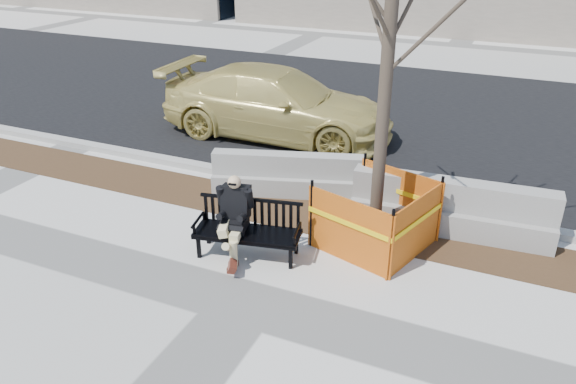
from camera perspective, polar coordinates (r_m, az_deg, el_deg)
name	(u,v)px	position (r m, az deg, el deg)	size (l,w,h in m)	color
ground	(246,302)	(7.66, -4.31, -11.14)	(120.00, 120.00, 0.00)	beige
mulch_strip	(316,217)	(9.65, 2.90, -2.56)	(40.00, 1.20, 0.02)	#47301C
asphalt_street	(402,114)	(15.16, 11.50, 7.80)	(60.00, 10.40, 0.01)	black
curb	(335,192)	(10.42, 4.80, 0.00)	(60.00, 0.25, 0.12)	#9E9B93
bench	(248,255)	(8.62, -4.07, -6.43)	(1.63, 0.58, 0.87)	black
seated_man	(236,252)	(8.71, -5.35, -6.11)	(0.54, 0.90, 1.26)	black
tree_fence	(373,243)	(9.00, 8.68, -5.16)	(2.25, 2.25, 5.63)	orange
sedan	(277,135)	(13.37, -1.11, 5.83)	(2.20, 5.41, 1.57)	#CDB962
jersey_barrier_left	(288,193)	(10.48, -0.01, -0.10)	(2.78, 0.56, 0.80)	gray
jersey_barrier_right	(448,230)	(9.61, 15.97, -3.79)	(3.20, 0.64, 0.92)	gray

